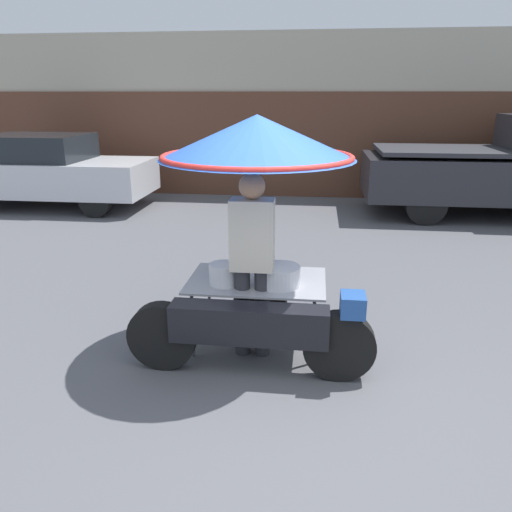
# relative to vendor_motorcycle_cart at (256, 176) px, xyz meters

# --- Properties ---
(ground_plane) EXTENTS (36.00, 36.00, 0.00)m
(ground_plane) POSITION_rel_vendor_motorcycle_cart_xyz_m (0.51, -0.91, -1.63)
(ground_plane) COLOR #56565B
(shopfront_building) EXTENTS (28.00, 2.06, 3.62)m
(shopfront_building) POSITION_rel_vendor_motorcycle_cart_xyz_m (0.51, 8.41, 0.17)
(shopfront_building) COLOR #B2A893
(shopfront_building) RESTS_ON ground
(vendor_motorcycle_cart) EXTENTS (2.13, 1.72, 2.15)m
(vendor_motorcycle_cart) POSITION_rel_vendor_motorcycle_cart_xyz_m (0.00, 0.00, 0.00)
(vendor_motorcycle_cart) COLOR black
(vendor_motorcycle_cart) RESTS_ON ground
(vendor_person) EXTENTS (0.38, 0.23, 1.69)m
(vendor_person) POSITION_rel_vendor_motorcycle_cart_xyz_m (-0.02, -0.15, -0.68)
(vendor_person) COLOR #2D2D33
(vendor_person) RESTS_ON ground
(parked_car) EXTENTS (4.21, 1.79, 1.51)m
(parked_car) POSITION_rel_vendor_motorcycle_cart_xyz_m (-5.11, 5.61, -0.86)
(parked_car) COLOR black
(parked_car) RESTS_ON ground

